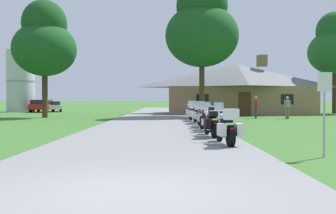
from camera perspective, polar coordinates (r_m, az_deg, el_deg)
The scene contains 19 objects.
ground_plane at distance 25.91m, azimuth -1.19°, elevation -2.08°, with size 500.00×500.00×0.00m, color #386628.
asphalt_driveway at distance 23.92m, azimuth -1.31°, elevation -2.28°, with size 6.40×80.00×0.06m, color slate.
motorcycle_silver_nearest_to_camera at distance 12.10m, azimuth 8.79°, elevation -2.92°, with size 0.85×2.08×1.30m.
motorcycle_white_second_in_row at distance 14.65m, azimuth 6.63°, elevation -2.20°, with size 0.83×2.08×1.30m.
motorcycle_red_third_in_row at distance 17.35m, azimuth 5.82°, elevation -1.64°, with size 0.73×2.08×1.30m.
motorcycle_green_fourth_in_row at distance 19.70m, azimuth 5.36°, elevation -1.34°, with size 0.86×2.08×1.30m.
motorcycle_blue_fifth_in_row at distance 22.47m, azimuth 4.57°, elevation -1.03°, with size 0.80×2.08×1.30m.
motorcycle_white_sixth_in_row at distance 25.00m, azimuth 3.97°, elevation -0.80°, with size 0.88×2.08×1.30m.
motorcycle_blue_farthest_in_row at distance 27.36m, azimuth 3.54°, elevation -0.63°, with size 0.73×2.08×1.30m.
stone_lodge at distance 38.97m, azimuth 10.32°, elevation 2.71°, with size 14.31×8.05×5.81m.
bystander_red_shirt_near_lodge at distance 30.07m, azimuth 12.97°, elevation 0.15°, with size 0.30×0.54×1.69m.
bystander_gray_shirt_beside_signpost at distance 29.91m, azimuth 17.30°, elevation 0.09°, with size 0.52×0.33×1.67m.
metal_signpost_roadside at distance 10.46m, azimuth 22.18°, elevation 0.44°, with size 0.36×0.06×2.14m.
tree_left_near at distance 32.38m, azimuth -17.52°, elevation 9.12°, with size 4.98×4.98×9.26m.
tree_by_lodge_front at distance 32.75m, azimuth 5.19°, elevation 11.62°, with size 6.05×6.05×11.39m.
tree_right_of_lodge at distance 43.55m, azimuth 23.50°, elevation 8.23°, with size 5.36×5.36×10.42m.
metal_silo_distant at distance 47.91m, azimuth -20.67°, elevation 4.05°, with size 3.21×3.21×7.87m.
parked_red_suv_far_left at distance 45.89m, azimuth -17.83°, elevation 0.25°, with size 2.07×4.68×1.40m.
parked_white_sedan_far_left at distance 47.03m, azimuth -16.38°, elevation 0.12°, with size 2.96×4.55×1.20m.
Camera 1 is at (0.62, -5.86, 1.47)m, focal length 41.47 mm.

